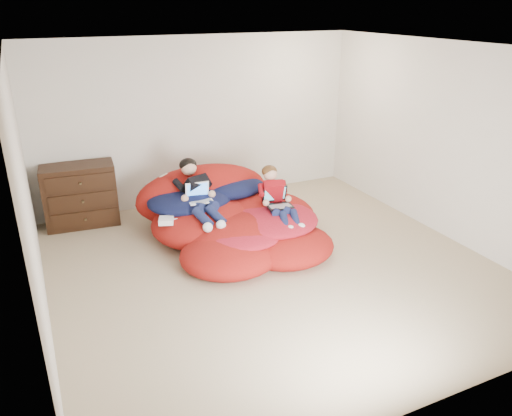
{
  "coord_description": "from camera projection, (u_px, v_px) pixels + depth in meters",
  "views": [
    {
      "loc": [
        -2.4,
        -4.67,
        2.94
      ],
      "look_at": [
        -0.12,
        0.21,
        0.7
      ],
      "focal_mm": 35.0,
      "sensor_mm": 36.0,
      "label": 1
    }
  ],
  "objects": [
    {
      "name": "laptop_black",
      "position": [
        277.0,
        201.0,
        6.43
      ],
      "size": [
        0.35,
        0.32,
        0.24
      ],
      "color": "black",
      "rests_on": "younger_boy"
    },
    {
      "name": "cream_pillow",
      "position": [
        171.0,
        183.0,
        6.85
      ],
      "size": [
        0.46,
        0.29,
        0.29
      ],
      "primitive_type": "ellipsoid",
      "color": "white",
      "rests_on": "beanbag_pile"
    },
    {
      "name": "younger_boy",
      "position": [
        277.0,
        196.0,
        6.43
      ],
      "size": [
        0.35,
        0.89,
        0.65
      ],
      "color": "#A30E16",
      "rests_on": "beanbag_pile"
    },
    {
      "name": "power_adapter",
      "position": [
        166.0,
        221.0,
        6.18
      ],
      "size": [
        0.23,
        0.23,
        0.07
      ],
      "primitive_type": "cube",
      "rotation": [
        0.0,
        0.0,
        -0.36
      ],
      "color": "white",
      "rests_on": "beanbag_pile"
    },
    {
      "name": "room_shell",
      "position": [
        273.0,
        250.0,
        5.88
      ],
      "size": [
        5.1,
        5.1,
        2.77
      ],
      "color": "tan",
      "rests_on": "ground"
    },
    {
      "name": "dresser",
      "position": [
        80.0,
        195.0,
        6.94
      ],
      "size": [
        1.01,
        0.59,
        0.87
      ],
      "color": "black",
      "rests_on": "ground"
    },
    {
      "name": "beanbag_pile",
      "position": [
        233.0,
        219.0,
        6.62
      ],
      "size": [
        2.33,
        2.42,
        0.9
      ],
      "color": "#AB1813",
      "rests_on": "ground"
    },
    {
      "name": "older_boy",
      "position": [
        196.0,
        191.0,
        6.47
      ],
      "size": [
        0.41,
        1.12,
        0.65
      ],
      "color": "black",
      "rests_on": "beanbag_pile"
    },
    {
      "name": "laptop_white",
      "position": [
        199.0,
        196.0,
        6.4
      ],
      "size": [
        0.32,
        0.28,
        0.23
      ],
      "color": "white",
      "rests_on": "older_boy"
    }
  ]
}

